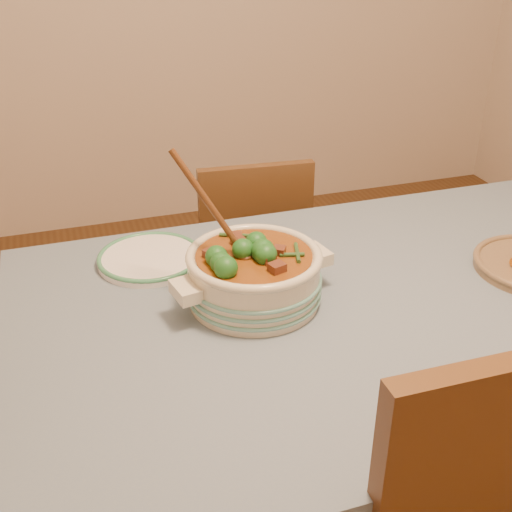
{
  "coord_description": "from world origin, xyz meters",
  "views": [
    {
      "loc": [
        -0.65,
        -1.15,
        1.59
      ],
      "look_at": [
        -0.24,
        0.1,
        0.87
      ],
      "focal_mm": 45.0,
      "sensor_mm": 36.0,
      "label": 1
    }
  ],
  "objects_px": {
    "white_plate": "(150,258)",
    "chair_far": "(250,250)",
    "condiment_bowl": "(262,243)",
    "stew_casserole": "(254,271)",
    "dining_table": "(363,332)"
  },
  "relations": [
    {
      "from": "condiment_bowl",
      "to": "chair_far",
      "type": "xyz_separation_m",
      "value": [
        0.13,
        0.53,
        -0.31
      ]
    },
    {
      "from": "stew_casserole",
      "to": "white_plate",
      "type": "distance_m",
      "value": 0.34
    },
    {
      "from": "white_plate",
      "to": "dining_table",
      "type": "bearing_deg",
      "value": -37.24
    },
    {
      "from": "stew_casserole",
      "to": "white_plate",
      "type": "relative_size",
      "value": 1.14
    },
    {
      "from": "white_plate",
      "to": "chair_far",
      "type": "relative_size",
      "value": 0.42
    },
    {
      "from": "stew_casserole",
      "to": "chair_far",
      "type": "xyz_separation_m",
      "value": [
        0.23,
        0.75,
        -0.36
      ]
    },
    {
      "from": "condiment_bowl",
      "to": "chair_far",
      "type": "height_order",
      "value": "chair_far"
    },
    {
      "from": "chair_far",
      "to": "stew_casserole",
      "type": "bearing_deg",
      "value": 77.8
    },
    {
      "from": "white_plate",
      "to": "chair_far",
      "type": "distance_m",
      "value": 0.71
    },
    {
      "from": "white_plate",
      "to": "chair_far",
      "type": "bearing_deg",
      "value": 48.4
    },
    {
      "from": "stew_casserole",
      "to": "chair_far",
      "type": "distance_m",
      "value": 0.86
    },
    {
      "from": "stew_casserole",
      "to": "white_plate",
      "type": "xyz_separation_m",
      "value": [
        -0.2,
        0.27,
        -0.07
      ]
    },
    {
      "from": "condiment_bowl",
      "to": "stew_casserole",
      "type": "bearing_deg",
      "value": -112.91
    },
    {
      "from": "white_plate",
      "to": "stew_casserole",
      "type": "bearing_deg",
      "value": -52.53
    },
    {
      "from": "chair_far",
      "to": "condiment_bowl",
      "type": "bearing_deg",
      "value": 80.5
    }
  ]
}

